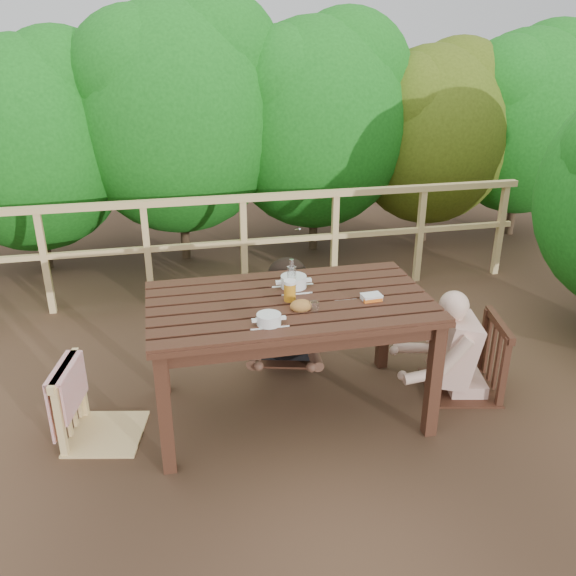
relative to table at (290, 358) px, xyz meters
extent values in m
plane|color=#4C3322|center=(0.00, 0.00, -0.41)|extent=(60.00, 60.00, 0.00)
cube|color=#351C12|center=(0.00, 0.00, 0.00)|extent=(1.79, 1.01, 0.83)
cube|color=#D8B472|center=(-1.21, 0.00, 0.07)|extent=(0.57, 0.57, 0.96)
cube|color=#351C12|center=(0.17, 0.77, 0.08)|extent=(0.60, 0.60, 0.99)
cube|color=#351C12|center=(1.27, 0.00, 0.11)|extent=(0.62, 0.62, 1.04)
cube|color=#D8B472|center=(0.00, 2.00, 0.09)|extent=(5.60, 0.10, 1.01)
cylinder|color=white|center=(-0.19, -0.31, 0.45)|extent=(0.24, 0.24, 0.08)
cylinder|color=white|center=(0.07, 0.19, 0.46)|extent=(0.29, 0.29, 0.10)
ellipsoid|color=#965D26|center=(0.03, -0.16, 0.45)|extent=(0.14, 0.10, 0.08)
cylinder|color=gold|center=(0.00, -0.02, 0.49)|extent=(0.08, 0.08, 0.15)
cylinder|color=white|center=(0.03, 0.09, 0.54)|extent=(0.06, 0.06, 0.25)
cylinder|color=silver|center=(0.11, -0.18, 0.45)|extent=(0.06, 0.06, 0.07)
cube|color=white|center=(0.50, -0.12, 0.44)|extent=(0.13, 0.10, 0.05)
camera|label=1|loc=(-0.76, -3.38, 2.01)|focal=37.52mm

